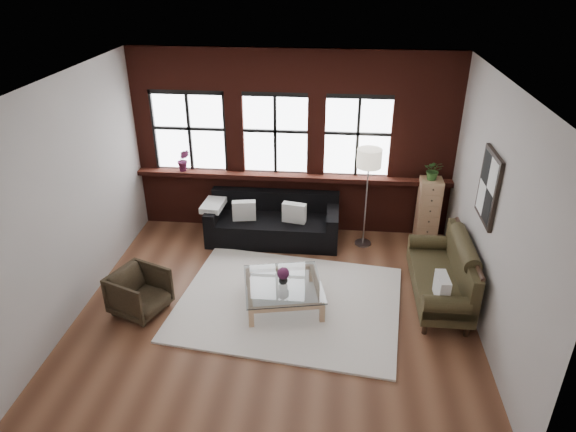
# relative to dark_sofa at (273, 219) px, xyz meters

# --- Properties ---
(floor) EXTENTS (5.50, 5.50, 0.00)m
(floor) POSITION_rel_dark_sofa_xyz_m (0.29, -1.90, -0.41)
(floor) COLOR brown
(floor) RESTS_ON ground
(ceiling) EXTENTS (5.50, 5.50, 0.00)m
(ceiling) POSITION_rel_dark_sofa_xyz_m (0.29, -1.90, 2.79)
(ceiling) COLOR white
(ceiling) RESTS_ON ground
(wall_back) EXTENTS (5.50, 0.00, 5.50)m
(wall_back) POSITION_rel_dark_sofa_xyz_m (0.29, 0.60, 1.19)
(wall_back) COLOR #AEA7A2
(wall_back) RESTS_ON ground
(wall_front) EXTENTS (5.50, 0.00, 5.50)m
(wall_front) POSITION_rel_dark_sofa_xyz_m (0.29, -4.40, 1.19)
(wall_front) COLOR #AEA7A2
(wall_front) RESTS_ON ground
(wall_left) EXTENTS (0.00, 5.00, 5.00)m
(wall_left) POSITION_rel_dark_sofa_xyz_m (-2.46, -1.90, 1.19)
(wall_left) COLOR #AEA7A2
(wall_left) RESTS_ON ground
(wall_right) EXTENTS (0.00, 5.00, 5.00)m
(wall_right) POSITION_rel_dark_sofa_xyz_m (3.04, -1.90, 1.19)
(wall_right) COLOR #AEA7A2
(wall_right) RESTS_ON ground
(brick_backwall) EXTENTS (5.50, 0.12, 3.20)m
(brick_backwall) POSITION_rel_dark_sofa_xyz_m (0.29, 0.54, 1.19)
(brick_backwall) COLOR #451710
(brick_backwall) RESTS_ON floor
(sill_ledge) EXTENTS (5.50, 0.30, 0.08)m
(sill_ledge) POSITION_rel_dark_sofa_xyz_m (0.29, 0.45, 0.63)
(sill_ledge) COLOR #451710
(sill_ledge) RESTS_ON brick_backwall
(window_left) EXTENTS (1.38, 0.10, 1.50)m
(window_left) POSITION_rel_dark_sofa_xyz_m (-1.51, 0.55, 1.34)
(window_left) COLOR black
(window_left) RESTS_ON brick_backwall
(window_mid) EXTENTS (1.38, 0.10, 1.50)m
(window_mid) POSITION_rel_dark_sofa_xyz_m (-0.01, 0.55, 1.34)
(window_mid) COLOR black
(window_mid) RESTS_ON brick_backwall
(window_right) EXTENTS (1.38, 0.10, 1.50)m
(window_right) POSITION_rel_dark_sofa_xyz_m (1.39, 0.55, 1.34)
(window_right) COLOR black
(window_right) RESTS_ON brick_backwall
(wall_poster) EXTENTS (0.05, 0.74, 0.94)m
(wall_poster) POSITION_rel_dark_sofa_xyz_m (3.01, -1.60, 1.44)
(wall_poster) COLOR black
(wall_poster) RESTS_ON wall_right
(shag_rug) EXTENTS (3.40, 2.82, 0.03)m
(shag_rug) POSITION_rel_dark_sofa_xyz_m (0.46, -1.83, -0.39)
(shag_rug) COLOR silver
(shag_rug) RESTS_ON floor
(dark_sofa) EXTENTS (2.26, 0.92, 0.82)m
(dark_sofa) POSITION_rel_dark_sofa_xyz_m (0.00, 0.00, 0.00)
(dark_sofa) COLOR black
(dark_sofa) RESTS_ON floor
(pillow_a) EXTENTS (0.42, 0.21, 0.34)m
(pillow_a) POSITION_rel_dark_sofa_xyz_m (-0.48, -0.10, 0.19)
(pillow_a) COLOR silver
(pillow_a) RESTS_ON dark_sofa
(pillow_b) EXTENTS (0.42, 0.21, 0.34)m
(pillow_b) POSITION_rel_dark_sofa_xyz_m (0.38, -0.10, 0.19)
(pillow_b) COLOR silver
(pillow_b) RESTS_ON dark_sofa
(vintage_settee) EXTENTS (0.81, 1.81, 0.97)m
(vintage_settee) POSITION_rel_dark_sofa_xyz_m (2.59, -1.52, 0.07)
(vintage_settee) COLOR #322B17
(vintage_settee) RESTS_ON floor
(pillow_settee) EXTENTS (0.16, 0.39, 0.34)m
(pillow_settee) POSITION_rel_dark_sofa_xyz_m (2.51, -2.08, 0.18)
(pillow_settee) COLOR silver
(pillow_settee) RESTS_ON vintage_settee
(armchair) EXTENTS (0.89, 0.88, 0.63)m
(armchair) POSITION_rel_dark_sofa_xyz_m (-1.60, -2.20, -0.09)
(armchair) COLOR black
(armchair) RESTS_ON floor
(coffee_table) EXTENTS (1.29, 1.29, 0.36)m
(coffee_table) POSITION_rel_dark_sofa_xyz_m (0.38, -1.85, -0.24)
(coffee_table) COLOR tan
(coffee_table) RESTS_ON shag_rug
(vase) EXTENTS (0.15, 0.15, 0.14)m
(vase) POSITION_rel_dark_sofa_xyz_m (0.38, -1.85, 0.01)
(vase) COLOR #B2B2B2
(vase) RESTS_ON coffee_table
(flowers) EXTENTS (0.17, 0.17, 0.17)m
(flowers) POSITION_rel_dark_sofa_xyz_m (0.38, -1.85, 0.12)
(flowers) COLOR #541D3E
(flowers) RESTS_ON vase
(drawer_chest) EXTENTS (0.36, 0.36, 1.18)m
(drawer_chest) POSITION_rel_dark_sofa_xyz_m (2.65, 0.21, 0.18)
(drawer_chest) COLOR tan
(drawer_chest) RESTS_ON floor
(potted_plant_top) EXTENTS (0.35, 0.32, 0.34)m
(potted_plant_top) POSITION_rel_dark_sofa_xyz_m (2.65, 0.21, 0.94)
(potted_plant_top) COLOR #2D5923
(potted_plant_top) RESTS_ON drawer_chest
(floor_lamp) EXTENTS (0.40, 0.40, 1.89)m
(floor_lamp) POSITION_rel_dark_sofa_xyz_m (1.58, -0.00, 0.54)
(floor_lamp) COLOR #A5A5A8
(floor_lamp) RESTS_ON floor
(sill_plant) EXTENTS (0.25, 0.21, 0.40)m
(sill_plant) POSITION_rel_dark_sofa_xyz_m (-1.63, 0.42, 0.87)
(sill_plant) COLOR #541D3E
(sill_plant) RESTS_ON sill_ledge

